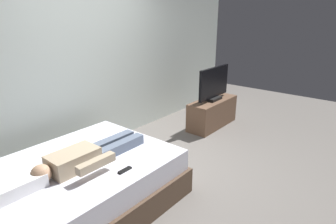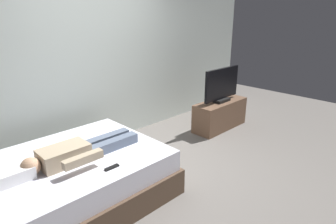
# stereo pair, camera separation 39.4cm
# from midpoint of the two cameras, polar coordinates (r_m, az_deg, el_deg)

# --- Properties ---
(ground_plane) EXTENTS (10.00, 10.00, 0.00)m
(ground_plane) POSITION_cam_midpoint_polar(r_m,az_deg,el_deg) (3.74, -3.06, -12.91)
(ground_plane) COLOR slate
(back_wall) EXTENTS (6.40, 0.10, 2.80)m
(back_wall) POSITION_cam_midpoint_polar(r_m,az_deg,el_deg) (4.61, -14.36, 11.33)
(back_wall) COLOR silver
(back_wall) RESTS_ON ground
(bed) EXTENTS (1.94, 1.51, 0.54)m
(bed) POSITION_cam_midpoint_polar(r_m,az_deg,el_deg) (3.31, -20.29, -13.58)
(bed) COLOR brown
(bed) RESTS_ON ground
(pillow) EXTENTS (0.48, 0.34, 0.12)m
(pillow) POSITION_cam_midpoint_polar(r_m,az_deg,el_deg) (2.93, -32.19, -12.30)
(pillow) COLOR white
(pillow) RESTS_ON bed
(person) EXTENTS (1.26, 0.46, 0.18)m
(person) POSITION_cam_midpoint_polar(r_m,az_deg,el_deg) (3.07, -19.68, -8.44)
(person) COLOR tan
(person) RESTS_ON bed
(remote) EXTENTS (0.15, 0.04, 0.02)m
(remote) POSITION_cam_midpoint_polar(r_m,az_deg,el_deg) (2.88, -12.57, -11.33)
(remote) COLOR black
(remote) RESTS_ON bed
(tv_stand) EXTENTS (1.10, 0.40, 0.50)m
(tv_stand) POSITION_cam_midpoint_polar(r_m,az_deg,el_deg) (5.26, 6.70, -0.22)
(tv_stand) COLOR brown
(tv_stand) RESTS_ON ground
(tv) EXTENTS (0.88, 0.20, 0.59)m
(tv) POSITION_cam_midpoint_polar(r_m,az_deg,el_deg) (5.10, 6.94, 5.46)
(tv) COLOR black
(tv) RESTS_ON tv_stand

